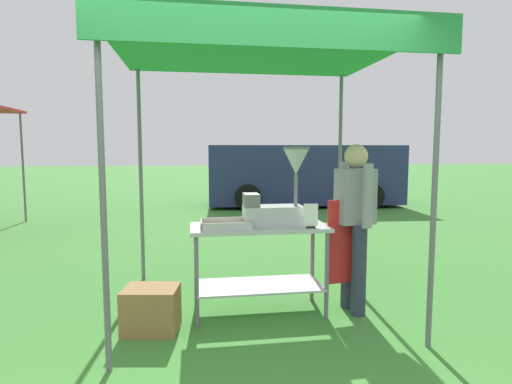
{
  "coord_description": "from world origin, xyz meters",
  "views": [
    {
      "loc": [
        -0.36,
        -2.65,
        1.55
      ],
      "look_at": [
        0.25,
        1.36,
        1.14
      ],
      "focal_mm": 29.14,
      "sensor_mm": 36.0,
      "label": 1
    }
  ],
  "objects_px": {
    "stall_canopy": "(258,56)",
    "menu_sign": "(311,218)",
    "vendor": "(354,219)",
    "supply_crate": "(151,309)",
    "donut_tray": "(226,226)",
    "van_navy": "(303,174)",
    "donut_cart": "(259,249)",
    "donut_fryer": "(279,196)"
  },
  "relations": [
    {
      "from": "stall_canopy",
      "to": "menu_sign",
      "type": "distance_m",
      "value": 1.57
    },
    {
      "from": "vendor",
      "to": "supply_crate",
      "type": "bearing_deg",
      "value": -174.96
    },
    {
      "from": "stall_canopy",
      "to": "menu_sign",
      "type": "relative_size",
      "value": 11.91
    },
    {
      "from": "donut_tray",
      "to": "stall_canopy",
      "type": "bearing_deg",
      "value": 28.72
    },
    {
      "from": "menu_sign",
      "to": "van_navy",
      "type": "distance_m",
      "value": 8.08
    },
    {
      "from": "stall_canopy",
      "to": "donut_tray",
      "type": "bearing_deg",
      "value": -151.28
    },
    {
      "from": "donut_cart",
      "to": "donut_tray",
      "type": "distance_m",
      "value": 0.41
    },
    {
      "from": "stall_canopy",
      "to": "vendor",
      "type": "bearing_deg",
      "value": -12.26
    },
    {
      "from": "donut_cart",
      "to": "donut_tray",
      "type": "height_order",
      "value": "donut_tray"
    },
    {
      "from": "donut_cart",
      "to": "donut_fryer",
      "type": "distance_m",
      "value": 0.53
    },
    {
      "from": "menu_sign",
      "to": "vendor",
      "type": "xyz_separation_m",
      "value": [
        0.45,
        0.1,
        -0.04
      ]
    },
    {
      "from": "vendor",
      "to": "donut_fryer",
      "type": "bearing_deg",
      "value": 170.51
    },
    {
      "from": "stall_canopy",
      "to": "vendor",
      "type": "height_order",
      "value": "stall_canopy"
    },
    {
      "from": "supply_crate",
      "to": "menu_sign",
      "type": "bearing_deg",
      "value": 2.67
    },
    {
      "from": "donut_fryer",
      "to": "vendor",
      "type": "bearing_deg",
      "value": -9.49
    },
    {
      "from": "donut_tray",
      "to": "donut_fryer",
      "type": "distance_m",
      "value": 0.58
    },
    {
      "from": "donut_fryer",
      "to": "van_navy",
      "type": "height_order",
      "value": "van_navy"
    },
    {
      "from": "donut_cart",
      "to": "supply_crate",
      "type": "bearing_deg",
      "value": -165.06
    },
    {
      "from": "donut_tray",
      "to": "van_navy",
      "type": "distance_m",
      "value": 8.19
    },
    {
      "from": "vendor",
      "to": "van_navy",
      "type": "xyz_separation_m",
      "value": [
        1.57,
        7.72,
        -0.03
      ]
    },
    {
      "from": "donut_tray",
      "to": "van_navy",
      "type": "xyz_separation_m",
      "value": [
        2.79,
        7.7,
        0.01
      ]
    },
    {
      "from": "vendor",
      "to": "supply_crate",
      "type": "height_order",
      "value": "vendor"
    },
    {
      "from": "donut_fryer",
      "to": "supply_crate",
      "type": "bearing_deg",
      "value": -166.42
    },
    {
      "from": "donut_tray",
      "to": "donut_cart",
      "type": "bearing_deg",
      "value": 13.49
    },
    {
      "from": "stall_canopy",
      "to": "supply_crate",
      "type": "height_order",
      "value": "stall_canopy"
    },
    {
      "from": "donut_cart",
      "to": "vendor",
      "type": "relative_size",
      "value": 0.8
    },
    {
      "from": "donut_tray",
      "to": "van_navy",
      "type": "relative_size",
      "value": 0.09
    },
    {
      "from": "menu_sign",
      "to": "van_navy",
      "type": "height_order",
      "value": "van_navy"
    },
    {
      "from": "stall_canopy",
      "to": "donut_tray",
      "type": "height_order",
      "value": "stall_canopy"
    },
    {
      "from": "donut_fryer",
      "to": "vendor",
      "type": "height_order",
      "value": "vendor"
    },
    {
      "from": "supply_crate",
      "to": "van_navy",
      "type": "distance_m",
      "value": 8.64
    },
    {
      "from": "donut_fryer",
      "to": "vendor",
      "type": "distance_m",
      "value": 0.75
    },
    {
      "from": "menu_sign",
      "to": "supply_crate",
      "type": "relative_size",
      "value": 0.44
    },
    {
      "from": "van_navy",
      "to": "donut_cart",
      "type": "bearing_deg",
      "value": -107.96
    },
    {
      "from": "supply_crate",
      "to": "van_navy",
      "type": "bearing_deg",
      "value": 66.35
    },
    {
      "from": "stall_canopy",
      "to": "van_navy",
      "type": "relative_size",
      "value": 0.49
    },
    {
      "from": "donut_cart",
      "to": "van_navy",
      "type": "height_order",
      "value": "van_navy"
    },
    {
      "from": "van_navy",
      "to": "stall_canopy",
      "type": "bearing_deg",
      "value": -108.18
    },
    {
      "from": "stall_canopy",
      "to": "menu_sign",
      "type": "height_order",
      "value": "stall_canopy"
    },
    {
      "from": "donut_fryer",
      "to": "menu_sign",
      "type": "height_order",
      "value": "donut_fryer"
    },
    {
      "from": "donut_cart",
      "to": "supply_crate",
      "type": "height_order",
      "value": "donut_cart"
    },
    {
      "from": "stall_canopy",
      "to": "donut_fryer",
      "type": "distance_m",
      "value": 1.32
    }
  ]
}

